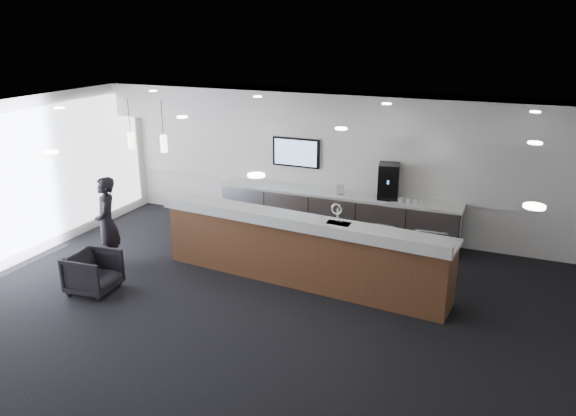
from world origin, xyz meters
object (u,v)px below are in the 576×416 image
at_px(coffee_machine, 388,181).
at_px(armchair, 93,272).
at_px(lounge_guest, 107,223).
at_px(service_counter, 302,250).

relative_size(coffee_machine, armchair, 0.93).
bearing_deg(lounge_guest, coffee_machine, 88.80).
distance_m(service_counter, lounge_guest, 3.55).
distance_m(armchair, lounge_guest, 1.13).
bearing_deg(lounge_guest, armchair, -11.70).
bearing_deg(service_counter, coffee_machine, 73.38).
relative_size(service_counter, armchair, 6.95).
height_order(service_counter, coffee_machine, coffee_machine).
bearing_deg(coffee_machine, lounge_guest, -155.50).
height_order(armchair, lounge_guest, lounge_guest).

